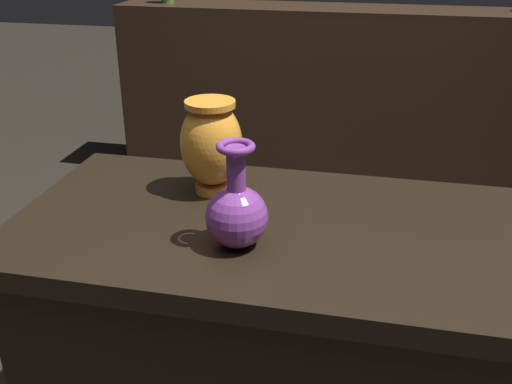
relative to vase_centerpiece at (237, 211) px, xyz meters
The scene contains 4 objects.
display_plinth 0.49m from the vase_centerpiece, 63.69° to the left, with size 1.20×0.64×0.80m.
back_display_shelf 2.35m from the vase_centerpiece, 88.59° to the left, with size 2.60×0.40×0.99m.
vase_centerpiece is the anchor object (origin of this frame).
vase_tall_behind 0.28m from the vase_centerpiece, 116.84° to the left, with size 0.15×0.15×0.24m.
Camera 1 is at (0.22, -1.18, 1.43)m, focal length 41.63 mm.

